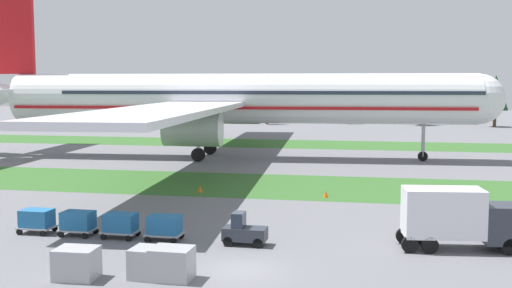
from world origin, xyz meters
name	(u,v)px	position (x,y,z in m)	size (l,w,h in m)	color
ground_plane	(241,271)	(0.00, 0.00, 0.00)	(400.00, 400.00, 0.00)	slate
grass_strip_near	(300,186)	(0.00, 26.07, 0.00)	(320.00, 13.75, 0.01)	#336028
grass_strip_far	(329,145)	(0.00, 65.56, 0.00)	(320.00, 13.75, 0.01)	#336028
airliner	(220,98)	(-12.63, 45.65, 7.74)	(70.24, 86.10, 21.62)	silver
baggage_tug	(244,231)	(-0.89, 4.93, 0.81)	(2.63, 1.35, 1.97)	#2D333D
cargo_dolly_lead	(164,226)	(-5.92, 5.03, 0.92)	(2.23, 1.54, 1.55)	#A3A3A8
cargo_dolly_second	(121,223)	(-8.82, 5.08, 0.92)	(2.23, 1.54, 1.55)	#A3A3A8
cargo_dolly_third	(78,221)	(-11.72, 5.14, 0.92)	(2.23, 1.54, 1.55)	#A3A3A8
cargo_dolly_fourth	(37,219)	(-14.62, 5.20, 0.92)	(2.23, 1.54, 1.55)	#A3A3A8
catering_truck	(459,216)	(11.59, 6.33, 1.95)	(7.17, 3.07, 3.58)	#2D333D
ground_crew_marshaller	(482,220)	(13.58, 10.29, 0.95)	(0.36, 0.52, 1.74)	black
uld_container_0	(152,263)	(-4.14, -1.93, 0.75)	(2.00, 1.60, 1.51)	#A3A3A8
uld_container_1	(77,263)	(-7.73, -2.78, 0.78)	(2.00, 1.60, 1.56)	#A3A3A8
uld_container_2	(172,264)	(-3.05, -2.00, 0.80)	(2.00, 1.60, 1.60)	#A3A3A8
taxiway_marker_0	(436,197)	(11.84, 21.14, 0.33)	(0.44, 0.44, 0.65)	orange
taxiway_marker_1	(200,189)	(-8.35, 21.38, 0.31)	(0.44, 0.44, 0.63)	orange
taxiway_marker_2	(326,194)	(2.82, 20.91, 0.32)	(0.44, 0.44, 0.65)	orange
distant_tree_line	(384,95)	(9.32, 113.23, 6.88)	(162.84, 10.31, 12.24)	#4C3823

